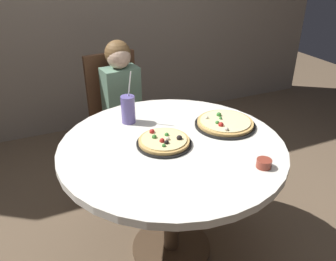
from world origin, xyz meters
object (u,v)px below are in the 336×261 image
object	(u,v)px
diner_child	(127,123)
pizza_cheese	(225,123)
soda_cup	(128,109)
dining_table	(172,160)
sauce_bowl	(264,163)
pizza_veggie	(164,141)
chair_wooden	(117,108)

from	to	relation	value
diner_child	pizza_cheese	distance (m)	0.89
diner_child	soda_cup	distance (m)	0.63
dining_table	sauce_bowl	distance (m)	0.49
dining_table	diner_child	xyz separation A→B (m)	(0.01, 0.83, -0.16)
diner_child	pizza_veggie	world-z (taller)	diner_child
dining_table	pizza_cheese	distance (m)	0.38
chair_wooden	diner_child	bearing A→B (deg)	-84.41
chair_wooden	diner_child	distance (m)	0.19
chair_wooden	sauce_bowl	world-z (taller)	chair_wooden
chair_wooden	soda_cup	world-z (taller)	soda_cup
dining_table	soda_cup	world-z (taller)	soda_cup
chair_wooden	pizza_cheese	bearing A→B (deg)	-69.07
chair_wooden	diner_child	size ratio (longest dim) A/B	0.88
sauce_bowl	chair_wooden	bearing A→B (deg)	102.43
sauce_bowl	pizza_veggie	bearing A→B (deg)	131.94
chair_wooden	diner_child	xyz separation A→B (m)	(0.02, -0.18, -0.05)
pizza_veggie	sauce_bowl	distance (m)	0.50
pizza_cheese	sauce_bowl	distance (m)	0.43
pizza_cheese	soda_cup	world-z (taller)	soda_cup
diner_child	chair_wooden	bearing A→B (deg)	95.59
pizza_cheese	sauce_bowl	xyz separation A→B (m)	(-0.06, -0.43, 0.00)
soda_cup	chair_wooden	bearing A→B (deg)	80.33
dining_table	diner_child	bearing A→B (deg)	89.44
dining_table	pizza_cheese	xyz separation A→B (m)	(0.36, 0.06, 0.12)
diner_child	sauce_bowl	bearing A→B (deg)	-76.56
pizza_veggie	diner_child	bearing A→B (deg)	86.53
soda_cup	diner_child	bearing A→B (deg)	75.09
soda_cup	sauce_bowl	world-z (taller)	soda_cup
pizza_cheese	sauce_bowl	bearing A→B (deg)	-98.15
dining_table	pizza_veggie	bearing A→B (deg)	172.21
pizza_cheese	soda_cup	xyz separation A→B (m)	(-0.48, 0.27, 0.06)
soda_cup	sauce_bowl	xyz separation A→B (m)	(0.42, -0.69, -0.06)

